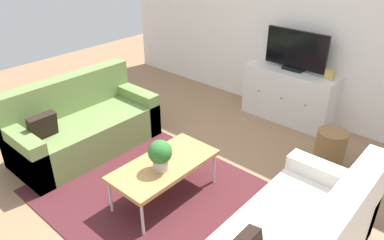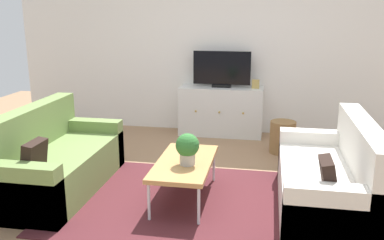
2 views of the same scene
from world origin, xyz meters
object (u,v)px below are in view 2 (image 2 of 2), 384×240
Objects in this scene: tv_console at (221,111)px; mantel_clock at (256,84)px; couch_right_side at (334,183)px; potted_plant at (187,148)px; wicker_basket at (283,137)px; coffee_table at (185,164)px; flat_screen_tv at (222,69)px; couch_left_side at (52,163)px.

tv_console is 0.67m from mantel_clock.
couch_right_side is at bearing -60.47° from tv_console.
potted_plant is 2.46m from tv_console.
coffee_table is at bearing -121.07° from wicker_basket.
coffee_table is (-1.43, 0.01, 0.09)m from couch_right_side.
coffee_table is at bearing 117.34° from potted_plant.
couch_right_side is 2.01× the size of flat_screen_tv.
tv_console is at bearing 57.28° from couch_left_side.
potted_plant is (-1.39, -0.08, 0.29)m from couch_right_side.
mantel_clock is (2.03, 2.37, 0.51)m from couch_left_side.
mantel_clock is at bearing 120.26° from wicker_basket.
mantel_clock is (0.51, -0.02, -0.20)m from flat_screen_tv.
tv_console is 0.64m from flat_screen_tv.
mantel_clock reaches higher than potted_plant.
couch_right_side is 2.84m from flat_screen_tv.
potted_plant is 2.03m from wicker_basket.
tv_console reaches higher than wicker_basket.
mantel_clock is at bearing 109.44° from couch_right_side.
flat_screen_tv is (0.04, 2.47, 0.42)m from potted_plant.
tv_console is 2.91× the size of wicker_basket.
potted_plant is 2.52m from mantel_clock.
wicker_basket is at bearing -37.33° from tv_console.
wicker_basket is at bearing 58.93° from coffee_table.
wicker_basket is at bearing -38.12° from flat_screen_tv.
wicker_basket is (-0.43, 1.68, -0.08)m from couch_right_side.
couch_right_side is 5.53× the size of potted_plant.
potted_plant is 0.25× the size of tv_console.
flat_screen_tv reaches higher than coffee_table.
mantel_clock is at bearing 75.83° from coffee_table.
potted_plant is 2.39× the size of mantel_clock.
flat_screen_tv is (-1.35, 2.39, 0.71)m from couch_right_side.
flat_screen_tv reaches higher than couch_right_side.
couch_right_side is 1.44m from coffee_table.
wicker_basket is (0.41, -0.70, -0.59)m from mantel_clock.
couch_left_side is 1.58× the size of coffee_table.
potted_plant is at bearing -3.08° from couch_left_side.
couch_right_side reaches higher than potted_plant.
couch_left_side is at bearing 180.00° from couch_right_side.
tv_console is at bearing 89.01° from potted_plant.
coffee_table is at bearing -92.17° from tv_console.
couch_left_side is at bearing -130.57° from mantel_clock.
coffee_table is 2.46m from flat_screen_tv.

